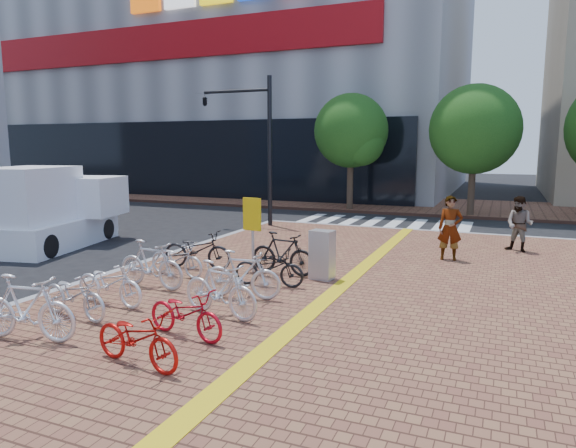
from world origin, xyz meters
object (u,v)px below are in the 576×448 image
at_px(bike_5, 197,250).
at_px(pedestrian_b, 520,224).
at_px(bike_8, 220,289).
at_px(traffic_light_pole, 239,124).
at_px(bike_3, 151,264).
at_px(utility_box, 322,255).
at_px(bike_0, 26,308).
at_px(bike_7, 186,313).
at_px(bike_1, 74,295).
at_px(bike_9, 242,275).
at_px(bike_4, 177,259).
at_px(bike_2, 110,283).
at_px(bike_6, 137,338).
at_px(pedestrian_a, 450,228).
at_px(bike_10, 269,268).
at_px(box_truck, 53,210).
at_px(yellow_sign, 252,221).
at_px(bike_11, 283,253).

relative_size(bike_5, pedestrian_b, 1.13).
xyz_separation_m(bike_8, traffic_light_pole, (-5.37, 10.90, 3.65)).
bearing_deg(bike_3, utility_box, -50.71).
height_order(bike_0, bike_7, bike_0).
distance_m(bike_1, bike_9, 3.36).
relative_size(pedestrian_b, traffic_light_pole, 0.29).
bearing_deg(bike_4, bike_0, -169.61).
bearing_deg(utility_box, bike_2, -132.44).
bearing_deg(bike_6, bike_1, 71.93).
distance_m(bike_8, utility_box, 3.58).
distance_m(bike_1, pedestrian_a, 10.17).
height_order(bike_0, traffic_light_pole, traffic_light_pole).
bearing_deg(bike_6, bike_3, 44.02).
relative_size(bike_1, bike_10, 1.04).
bearing_deg(bike_8, box_truck, 75.47).
bearing_deg(yellow_sign, pedestrian_a, 37.64).
bearing_deg(pedestrian_a, bike_6, -119.00).
bearing_deg(bike_10, bike_0, 145.80).
distance_m(bike_9, pedestrian_a, 6.86).
xyz_separation_m(bike_1, bike_7, (2.55, -0.03, -0.03)).
bearing_deg(bike_2, traffic_light_pole, 19.45).
xyz_separation_m(bike_8, bike_10, (-0.05, 2.36, -0.10)).
distance_m(bike_5, bike_11, 2.39).
relative_size(bike_0, bike_7, 1.15).
bearing_deg(bike_5, pedestrian_a, -64.20).
xyz_separation_m(bike_1, box_truck, (-6.56, 5.61, 0.68)).
xyz_separation_m(bike_11, pedestrian_b, (5.68, 5.50, 0.32)).
relative_size(bike_6, bike_11, 0.92).
bearing_deg(utility_box, yellow_sign, -177.91).
bearing_deg(bike_8, bike_6, -168.37).
bearing_deg(bike_2, bike_0, -172.41).
relative_size(bike_6, bike_9, 0.95).
relative_size(bike_9, yellow_sign, 0.90).
height_order(bike_6, bike_7, bike_6).
relative_size(bike_11, pedestrian_a, 0.98).
distance_m(bike_9, bike_11, 2.29).
height_order(bike_7, bike_8, bike_8).
height_order(bike_8, traffic_light_pole, traffic_light_pole).
relative_size(bike_0, bike_8, 1.05).
height_order(bike_3, utility_box, utility_box).
height_order(bike_3, bike_7, bike_3).
distance_m(bike_0, box_truck, 9.57).
xyz_separation_m(bike_8, box_truck, (-9.11, 4.46, 0.60)).
bearing_deg(traffic_light_pole, bike_6, -68.10).
relative_size(bike_0, bike_11, 1.04).
xyz_separation_m(bike_5, bike_7, (2.58, -4.39, -0.08)).
bearing_deg(bike_2, bike_3, 5.35).
bearing_deg(bike_5, pedestrian_b, -59.61).
xyz_separation_m(bike_11, box_truck, (-8.90, 0.94, 0.60)).
bearing_deg(bike_6, bike_7, 9.11).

